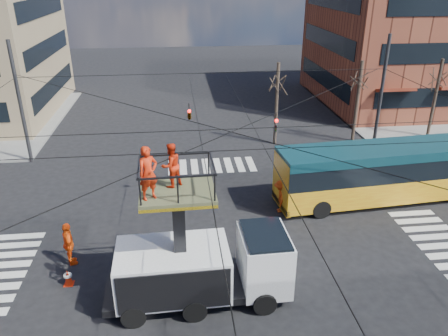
% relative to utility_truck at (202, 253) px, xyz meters
% --- Properties ---
extents(ground, '(120.00, 120.00, 0.00)m').
position_rel_utility_truck_xyz_m(ground, '(1.42, 2.66, -2.10)').
color(ground, black).
rests_on(ground, ground).
extents(sidewalk_ne, '(18.00, 18.00, 0.12)m').
position_rel_utility_truck_xyz_m(sidewalk_ne, '(22.42, 23.66, -2.04)').
color(sidewalk_ne, slate).
rests_on(sidewalk_ne, ground).
extents(crosswalks, '(22.40, 22.40, 0.02)m').
position_rel_utility_truck_xyz_m(crosswalks, '(1.42, 2.66, -2.09)').
color(crosswalks, silver).
rests_on(crosswalks, ground).
extents(building_ne, '(20.06, 16.06, 14.00)m').
position_rel_utility_truck_xyz_m(building_ne, '(23.40, 26.64, 4.90)').
color(building_ne, brown).
rests_on(building_ne, ground).
extents(overhead_network, '(24.24, 24.24, 8.00)m').
position_rel_utility_truck_xyz_m(overhead_network, '(1.35, 3.06, 2.18)').
color(overhead_network, '#2D2D30').
rests_on(overhead_network, ground).
extents(tree_a, '(2.00, 2.00, 6.00)m').
position_rel_utility_truck_xyz_m(tree_a, '(6.42, 16.16, 2.52)').
color(tree_a, '#382B21').
rests_on(tree_a, ground).
extents(tree_b, '(2.00, 2.00, 6.00)m').
position_rel_utility_truck_xyz_m(tree_b, '(12.42, 16.16, 2.52)').
color(tree_b, '#382B21').
rests_on(tree_b, ground).
extents(tree_c, '(2.00, 2.00, 6.00)m').
position_rel_utility_truck_xyz_m(tree_c, '(18.42, 16.16, 2.52)').
color(tree_c, '#382B21').
rests_on(tree_c, ground).
extents(utility_truck, '(7.06, 2.79, 6.66)m').
position_rel_utility_truck_xyz_m(utility_truck, '(0.00, 0.00, 0.00)').
color(utility_truck, black).
rests_on(utility_truck, ground).
extents(city_bus, '(12.76, 3.67, 3.20)m').
position_rel_utility_truck_xyz_m(city_bus, '(10.76, 6.99, -0.38)').
color(city_bus, orange).
rests_on(city_bus, ground).
extents(traffic_cone, '(0.36, 0.36, 0.68)m').
position_rel_utility_truck_xyz_m(traffic_cone, '(-5.41, 1.40, -1.76)').
color(traffic_cone, red).
rests_on(traffic_cone, ground).
extents(worker_ground, '(0.89, 1.28, 2.02)m').
position_rel_utility_truck_xyz_m(worker_ground, '(-5.58, 2.83, -1.10)').
color(worker_ground, '#FF5710').
rests_on(worker_ground, ground).
extents(flagger, '(0.75, 1.20, 1.78)m').
position_rel_utility_truck_xyz_m(flagger, '(4.50, 6.31, -1.21)').
color(flagger, '#DA420D').
rests_on(flagger, ground).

